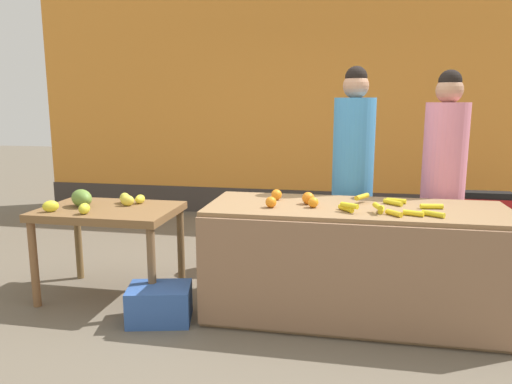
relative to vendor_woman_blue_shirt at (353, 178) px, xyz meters
name	(u,v)px	position (x,y,z in m)	size (l,w,h in m)	color
ground_plane	(295,310)	(-0.40, -0.65, -0.93)	(24.00, 24.00, 0.00)	#665B4C
market_wall_back	(324,93)	(-0.40, 2.54, 0.75)	(8.03, 0.23, 3.41)	orange
fruit_stall_counter	(354,262)	(0.03, -0.66, -0.52)	(2.12, 0.82, 0.82)	olive
side_table_wooden	(109,219)	(-1.88, -0.65, -0.29)	(1.05, 0.72, 0.73)	brown
banana_bunch_pile	(389,207)	(0.25, -0.73, -0.08)	(0.72, 0.51, 0.07)	gold
orange_pile	(293,199)	(-0.43, -0.67, -0.07)	(0.37, 0.35, 0.09)	orange
mango_papaya_pile	(92,200)	(-2.03, -0.64, -0.14)	(0.64, 0.55, 0.14)	#D6D33E
vendor_woman_blue_shirt	(353,178)	(0.00, 0.00, 0.00)	(0.34, 0.34, 1.84)	#33333D
vendor_woman_pink_shirt	(443,183)	(0.72, -0.01, -0.02)	(0.34, 0.34, 1.80)	#33333D
parked_motorcycle	(496,223)	(1.39, 0.81, -0.53)	(1.60, 0.18, 0.88)	black
produce_crate	(160,304)	(-1.33, -1.02, -0.80)	(0.44, 0.32, 0.26)	#3359A5
produce_sack	(229,240)	(-1.11, 0.13, -0.64)	(0.36, 0.30, 0.57)	maroon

